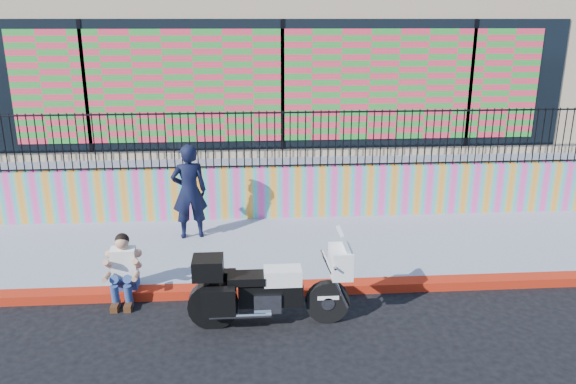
{
  "coord_description": "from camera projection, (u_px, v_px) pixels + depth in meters",
  "views": [
    {
      "loc": [
        -0.78,
        -8.19,
        4.25
      ],
      "look_at": [
        -0.09,
        1.2,
        1.34
      ],
      "focal_mm": 35.0,
      "sensor_mm": 36.0,
      "label": 1
    }
  ],
  "objects": [
    {
      "name": "ground",
      "position": [
        299.0,
        292.0,
        9.11
      ],
      "size": [
        90.0,
        90.0,
        0.0
      ],
      "primitive_type": "plane",
      "color": "black",
      "rests_on": "ground"
    },
    {
      "name": "red_curb",
      "position": [
        299.0,
        288.0,
        9.09
      ],
      "size": [
        16.0,
        0.3,
        0.15
      ],
      "primitive_type": "cube",
      "color": "#B4220C",
      "rests_on": "ground"
    },
    {
      "name": "sidewalk",
      "position": [
        291.0,
        248.0,
        10.66
      ],
      "size": [
        16.0,
        3.0,
        0.15
      ],
      "primitive_type": "cube",
      "color": "gray",
      "rests_on": "ground"
    },
    {
      "name": "mural_wall",
      "position": [
        285.0,
        192.0,
        12.0
      ],
      "size": [
        16.0,
        0.2,
        1.1
      ],
      "primitive_type": "cube",
      "color": "#FF43A5",
      "rests_on": "sidewalk"
    },
    {
      "name": "metal_fence",
      "position": [
        285.0,
        139.0,
        11.66
      ],
      "size": [
        15.8,
        0.04,
        1.2
      ],
      "primitive_type": null,
      "color": "black",
      "rests_on": "mural_wall"
    },
    {
      "name": "elevated_platform",
      "position": [
        274.0,
        145.0,
        16.88
      ],
      "size": [
        16.0,
        10.0,
        1.25
      ],
      "primitive_type": "cube",
      "color": "gray",
      "rests_on": "ground"
    },
    {
      "name": "storefront_building",
      "position": [
        274.0,
        56.0,
        15.9
      ],
      "size": [
        14.0,
        8.06,
        4.0
      ],
      "color": "tan",
      "rests_on": "elevated_platform"
    },
    {
      "name": "police_motorcycle",
      "position": [
        267.0,
        287.0,
        8.0
      ],
      "size": [
        2.29,
        0.76,
        1.43
      ],
      "color": "black",
      "rests_on": "ground"
    },
    {
      "name": "police_officer",
      "position": [
        189.0,
        191.0,
        10.77
      ],
      "size": [
        0.75,
        0.57,
        1.85
      ],
      "primitive_type": "imported",
      "rotation": [
        0.0,
        0.0,
        3.34
      ],
      "color": "black",
      "rests_on": "sidewalk"
    },
    {
      "name": "seated_man",
      "position": [
        123.0,
        275.0,
        8.68
      ],
      "size": [
        0.54,
        0.71,
        1.06
      ],
      "color": "navy",
      "rests_on": "ground"
    }
  ]
}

